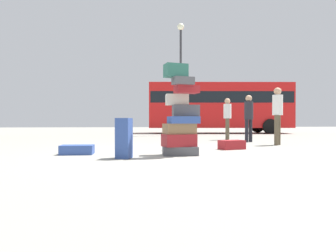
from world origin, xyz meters
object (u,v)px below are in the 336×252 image
object	(u,v)px
suitcase_navy_upright_blue	(124,138)
suitcase_navy_behind_tower	(77,150)
person_bearded_onlooker	(227,115)
person_tourist_with_camera	(278,111)
person_passerby_in_red	(249,114)
suitcase_navy_white_trunk	(177,147)
suitcase_tower	(181,119)
lamp_post	(181,62)
suitcase_maroon_foreground_far	(232,145)
parked_bus	(219,105)

from	to	relation	value
suitcase_navy_upright_blue	suitcase_navy_behind_tower	distance (m)	1.32
person_bearded_onlooker	person_tourist_with_camera	world-z (taller)	person_tourist_with_camera
person_bearded_onlooker	person_passerby_in_red	distance (m)	1.46
suitcase_navy_white_trunk	person_bearded_onlooker	distance (m)	4.99
person_passerby_in_red	suitcase_navy_behind_tower	bearing A→B (deg)	1.22
suitcase_tower	suitcase_navy_white_trunk	bearing A→B (deg)	83.02
suitcase_tower	suitcase_navy_behind_tower	bearing A→B (deg)	166.69
person_bearded_onlooker	person_passerby_in_red	size ratio (longest dim) A/B	1.00
suitcase_navy_white_trunk	lamp_post	size ratio (longest dim) A/B	0.10
person_passerby_in_red	suitcase_tower	bearing A→B (deg)	19.54
suitcase_maroon_foreground_far	person_bearded_onlooker	bearing A→B (deg)	56.40
suitcase_navy_white_trunk	suitcase_navy_upright_blue	size ratio (longest dim) A/B	0.79
parked_bus	person_bearded_onlooker	bearing A→B (deg)	-97.74
suitcase_navy_behind_tower	person_bearded_onlooker	distance (m)	6.85
suitcase_navy_behind_tower	parked_bus	world-z (taller)	parked_bus
suitcase_navy_upright_blue	suitcase_navy_white_trunk	bearing A→B (deg)	67.42
person_passerby_in_red	parked_bus	world-z (taller)	parked_bus
suitcase_navy_behind_tower	lamp_post	xyz separation A→B (m)	(4.11, 8.96, 3.78)
suitcase_navy_upright_blue	suitcase_navy_behind_tower	bearing A→B (deg)	157.99
person_passerby_in_red	lamp_post	distance (m)	6.63
suitcase_navy_white_trunk	person_bearded_onlooker	world-z (taller)	person_bearded_onlooker
person_bearded_onlooker	person_tourist_with_camera	size ratio (longest dim) A/B	0.95
suitcase_navy_white_trunk	person_passerby_in_red	xyz separation A→B (m)	(3.01, 2.59, 0.87)
suitcase_maroon_foreground_far	parked_bus	xyz separation A→B (m)	(3.64, 11.42, 1.72)
suitcase_tower	lamp_post	distance (m)	10.16
suitcase_navy_white_trunk	suitcase_navy_upright_blue	distance (m)	1.91
suitcase_tower	lamp_post	bearing A→B (deg)	78.06
parked_bus	suitcase_tower	bearing A→B (deg)	-103.44
suitcase_tower	person_tourist_with_camera	distance (m)	4.06
suitcase_navy_behind_tower	parked_bus	xyz separation A→B (m)	(7.27, 12.00, 1.73)
lamp_post	suitcase_navy_white_trunk	bearing A→B (deg)	-102.53
person_tourist_with_camera	suitcase_navy_upright_blue	bearing A→B (deg)	-15.05
suitcase_maroon_foreground_far	suitcase_navy_upright_blue	world-z (taller)	suitcase_navy_upright_blue
suitcase_navy_upright_blue	parked_bus	xyz separation A→B (m)	(6.32, 12.86, 1.46)
person_tourist_with_camera	person_bearded_onlooker	bearing A→B (deg)	-125.08
suitcase_navy_behind_tower	person_tourist_with_camera	distance (m)	5.84
person_bearded_onlooker	lamp_post	world-z (taller)	lamp_post
person_tourist_with_camera	parked_bus	distance (m)	10.48
suitcase_tower	parked_bus	distance (m)	13.57
parked_bus	lamp_post	distance (m)	4.85
person_passerby_in_red	suitcase_navy_upright_blue	bearing A→B (deg)	13.35
suitcase_navy_behind_tower	lamp_post	world-z (taller)	lamp_post
suitcase_navy_upright_blue	person_passerby_in_red	distance (m)	5.88
person_passerby_in_red	lamp_post	bearing A→B (deg)	-108.41
suitcase_navy_white_trunk	suitcase_maroon_foreground_far	distance (m)	1.40
suitcase_maroon_foreground_far	person_bearded_onlooker	xyz separation A→B (m)	(1.40, 3.98, 0.85)
person_tourist_with_camera	lamp_post	size ratio (longest dim) A/B	0.29
person_tourist_with_camera	parked_bus	bearing A→B (deg)	-144.20
suitcase_navy_white_trunk	parked_bus	bearing A→B (deg)	86.31
suitcase_navy_upright_blue	person_bearded_onlooker	bearing A→B (deg)	73.13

